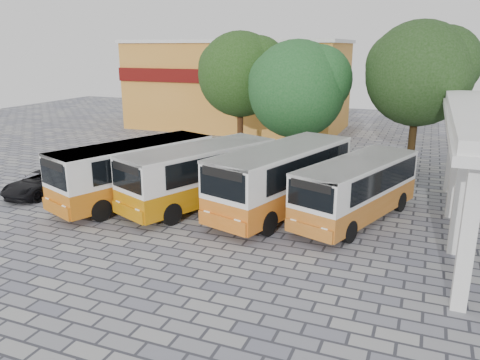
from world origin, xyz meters
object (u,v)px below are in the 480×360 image
at_px(parked_car, 42,183).
at_px(bus_centre_left, 200,172).
at_px(bus_far_left, 134,169).
at_px(bus_centre_right, 282,175).
at_px(bus_far_right, 357,186).

bearing_deg(parked_car, bus_centre_left, 11.33).
height_order(bus_far_left, bus_centre_left, bus_far_left).
height_order(bus_centre_left, bus_centre_right, bus_centre_right).
xyz_separation_m(bus_far_left, bus_far_right, (10.84, 1.52, -0.14)).
distance_m(bus_far_left, bus_centre_left, 3.41).
bearing_deg(bus_far_left, bus_far_right, 29.09).
distance_m(bus_centre_left, bus_far_right, 7.56).
distance_m(bus_centre_left, bus_centre_right, 4.09).
relative_size(bus_far_left, bus_centre_left, 1.01).
xyz_separation_m(bus_far_right, parked_car, (-16.32, -2.24, -1.00)).
relative_size(bus_centre_left, parked_car, 1.99).
height_order(bus_centre_right, bus_far_right, bus_centre_right).
xyz_separation_m(bus_centre_left, bus_far_right, (7.52, 0.77, -0.12)).
height_order(bus_centre_left, bus_far_right, bus_centre_left).
bearing_deg(bus_centre_left, bus_far_left, -144.44).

